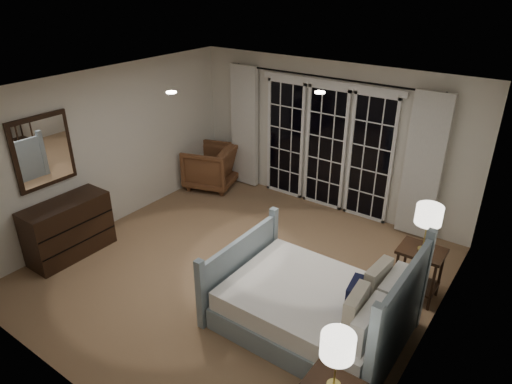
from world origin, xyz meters
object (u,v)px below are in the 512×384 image
Objects in this scene: lamp_left at (338,346)px; lamp_right at (429,215)px; dresser at (68,228)px; armchair at (211,167)px; bed at (316,307)px; nightstand_right at (419,266)px.

lamp_right reaches higher than lamp_left.
armchair is at bearing 87.50° from dresser.
dresser is at bearing -155.98° from lamp_right.
lamp_left is at bearing -5.64° from dresser.
bed is at bearing 124.35° from lamp_left.
armchair is (-3.52, 2.26, 0.09)m from bed.
nightstand_right is 4.82m from dresser.
armchair reaches higher than nightstand_right.
dresser reaches higher than nightstand_right.
lamp_left is 5.53m from armchair.
lamp_left is 0.62× the size of armchair.
dresser is (-4.41, -1.96, -0.04)m from nightstand_right.
lamp_right reaches higher than bed.
bed is 1.73× the size of dresser.
armchair is (-4.30, 3.41, -0.67)m from lamp_left.
dresser is at bearing -169.06° from bed.
nightstand_right is at bearing 59.00° from bed.
nightstand_right is 0.58× the size of dresser.
nightstand_right is at bearing 14.04° from lamp_right.
lamp_right is (0.76, 1.26, 0.87)m from bed.
lamp_left reaches higher than nightstand_right.
armchair is at bearing 141.63° from lamp_left.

